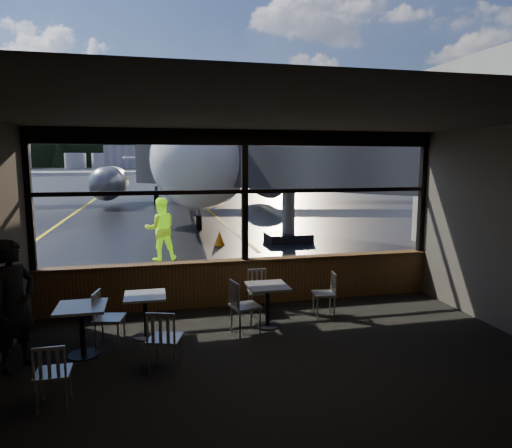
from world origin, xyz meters
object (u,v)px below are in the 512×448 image
object	(u,v)px
cafe_table_near	(267,306)
chair_mid_s	(165,339)
jet_bridge	(317,173)
chair_left_s	(53,374)
cafe_table_mid	(146,316)
chair_mid_w	(110,319)
cone_nose	(219,238)
cafe_table_left	(83,331)
passenger	(15,305)
chair_near_w	(246,307)
chair_near_e	(324,294)
ground_crew	(161,229)
chair_near_n	(259,292)
airliner	(188,123)

from	to	relation	value
cafe_table_near	chair_mid_s	bearing A→B (deg)	-143.76
jet_bridge	chair_left_s	xyz separation A→B (m)	(-6.61, -8.85, -2.09)
jet_bridge	cafe_table_mid	world-z (taller)	jet_bridge
cafe_table_mid	chair_mid_w	distance (m)	0.61
chair_left_s	cone_nose	distance (m)	10.49
cafe_table_left	chair_left_s	distance (m)	1.43
jet_bridge	passenger	xyz separation A→B (m)	(-7.30, -7.66, -1.58)
chair_near_w	chair_mid_s	distance (m)	1.74
chair_mid_w	chair_left_s	xyz separation A→B (m)	(-0.50, -1.71, -0.04)
cafe_table_near	chair_mid_w	world-z (taller)	chair_mid_w
cafe_table_left	chair_near_e	bearing A→B (deg)	11.81
ground_crew	jet_bridge	bearing A→B (deg)	-177.98
chair_near_e	chair_left_s	bearing A→B (deg)	125.73
jet_bridge	chair_mid_w	world-z (taller)	jet_bridge
chair_near_n	cafe_table_near	bearing A→B (deg)	91.32
cafe_table_near	airliner	bearing A→B (deg)	88.40
chair_mid_s	passenger	size ratio (longest dim) A/B	0.49
cafe_table_near	chair_mid_w	bearing A→B (deg)	-174.08
jet_bridge	cafe_table_mid	bearing A→B (deg)	-128.91
airliner	jet_bridge	bearing A→B (deg)	-77.40
chair_near_n	chair_mid_w	world-z (taller)	chair_mid_w
chair_near_e	chair_near_n	world-z (taller)	chair_near_n
jet_bridge	chair_near_n	xyz separation A→B (m)	(-3.47, -6.15, -2.08)
jet_bridge	chair_mid_s	world-z (taller)	jet_bridge
jet_bridge	chair_mid_s	distance (m)	9.96
cafe_table_left	chair_near_e	size ratio (longest dim) A/B	0.93
chair_left_s	airliner	bearing A→B (deg)	80.71
cafe_table_mid	chair_near_w	xyz separation A→B (m)	(1.64, -0.23, 0.11)
chair_near_e	chair_near_n	bearing A→B (deg)	78.44
cone_nose	cafe_table_mid	bearing A→B (deg)	-106.90
passenger	ground_crew	xyz separation A→B (m)	(2.13, 6.85, -0.00)
cafe_table_near	chair_mid_w	xyz separation A→B (m)	(-2.62, -0.27, 0.07)
airliner	jet_bridge	size ratio (longest dim) A/B	3.09
chair_near_n	cone_nose	xyz separation A→B (m)	(0.32, 7.20, -0.16)
chair_near_w	chair_near_n	size ratio (longest dim) A/B	1.12
chair_near_e	chair_near_w	bearing A→B (deg)	116.82
chair_near_n	chair_mid_w	distance (m)	2.82
chair_left_s	passenger	xyz separation A→B (m)	(-0.69, 1.19, 0.51)
chair_mid_w	cone_nose	size ratio (longest dim) A/B	1.75
ground_crew	airliner	bearing A→B (deg)	-104.58
chair_mid_s	chair_mid_w	distance (m)	1.33
chair_mid_s	passenger	bearing A→B (deg)	-177.06
cafe_table_near	chair_mid_s	distance (m)	2.24
cafe_table_near	ground_crew	world-z (taller)	ground_crew
passenger	chair_near_e	bearing A→B (deg)	-44.23
airliner	cafe_table_near	size ratio (longest dim) A/B	47.00
airliner	chair_near_e	bearing A→B (deg)	-85.69
chair_mid_s	chair_mid_w	xyz separation A→B (m)	(-0.82, 1.05, -0.01)
jet_bridge	ground_crew	bearing A→B (deg)	-171.00
ground_crew	cone_nose	bearing A→B (deg)	-144.12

